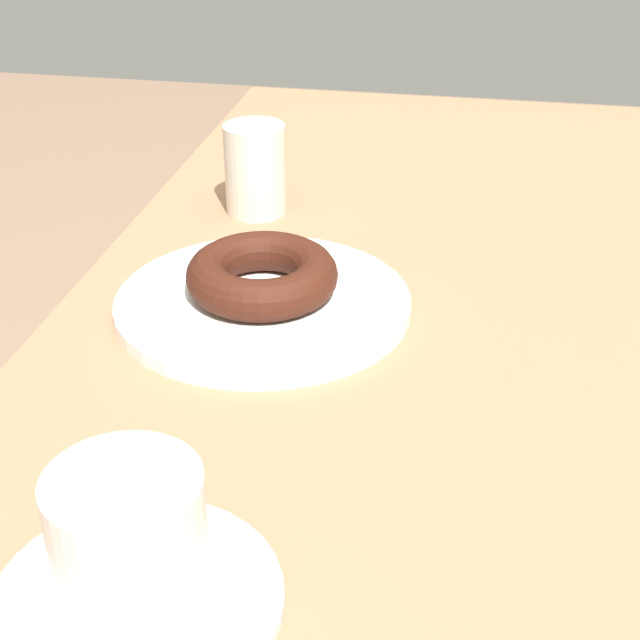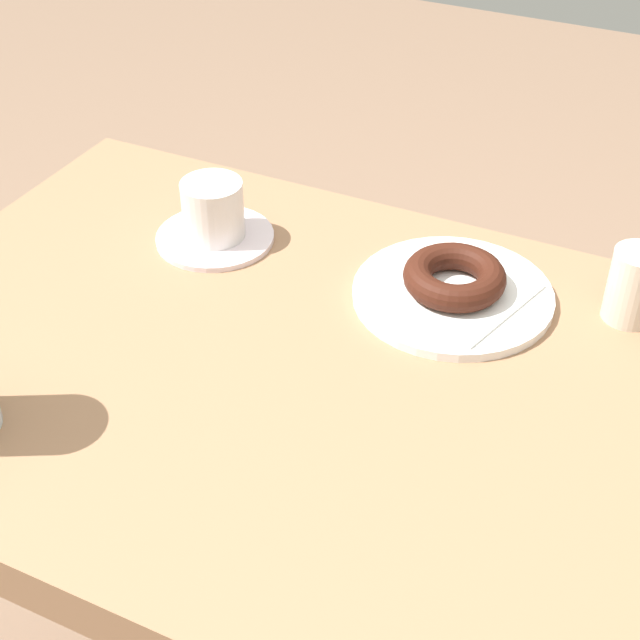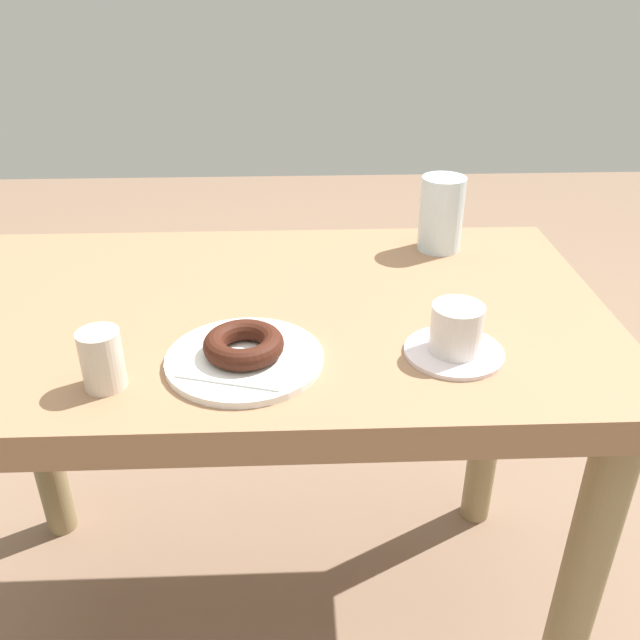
{
  "view_description": "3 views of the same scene",
  "coord_description": "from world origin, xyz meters",
  "px_view_note": "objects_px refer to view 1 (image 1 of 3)",
  "views": [
    {
      "loc": [
        -0.58,
        0.01,
        1.04
      ],
      "look_at": [
        -0.09,
        0.11,
        0.76
      ],
      "focal_mm": 53.22,
      "sensor_mm": 36.0,
      "label": 1
    },
    {
      "loc": [
        0.22,
        -0.62,
        1.3
      ],
      "look_at": [
        -0.1,
        0.05,
        0.73
      ],
      "focal_mm": 52.9,
      "sensor_mm": 36.0,
      "label": 2
    },
    {
      "loc": [
        -0.07,
        0.93,
        1.2
      ],
      "look_at": [
        -0.1,
        0.1,
        0.74
      ],
      "focal_mm": 37.74,
      "sensor_mm": 36.0,
      "label": 3
    }
  ],
  "objects_px": {
    "coffee_cup": "(131,554)",
    "sugar_jar": "(255,169)",
    "donut_chocolate_ring": "(263,273)",
    "plate_chocolate_ring": "(264,301)"
  },
  "relations": [
    {
      "from": "coffee_cup",
      "to": "sugar_jar",
      "type": "height_order",
      "value": "sugar_jar"
    },
    {
      "from": "donut_chocolate_ring",
      "to": "plate_chocolate_ring",
      "type": "bearing_deg",
      "value": 90.0
    },
    {
      "from": "plate_chocolate_ring",
      "to": "sugar_jar",
      "type": "xyz_separation_m",
      "value": [
        0.17,
        0.05,
        0.03
      ]
    },
    {
      "from": "donut_chocolate_ring",
      "to": "sugar_jar",
      "type": "height_order",
      "value": "sugar_jar"
    },
    {
      "from": "coffee_cup",
      "to": "sugar_jar",
      "type": "relative_size",
      "value": 1.73
    },
    {
      "from": "plate_chocolate_ring",
      "to": "coffee_cup",
      "type": "distance_m",
      "value": 0.29
    },
    {
      "from": "plate_chocolate_ring",
      "to": "coffee_cup",
      "type": "height_order",
      "value": "coffee_cup"
    },
    {
      "from": "plate_chocolate_ring",
      "to": "donut_chocolate_ring",
      "type": "height_order",
      "value": "donut_chocolate_ring"
    },
    {
      "from": "plate_chocolate_ring",
      "to": "sugar_jar",
      "type": "bearing_deg",
      "value": 15.76
    },
    {
      "from": "plate_chocolate_ring",
      "to": "donut_chocolate_ring",
      "type": "relative_size",
      "value": 1.97
    }
  ]
}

